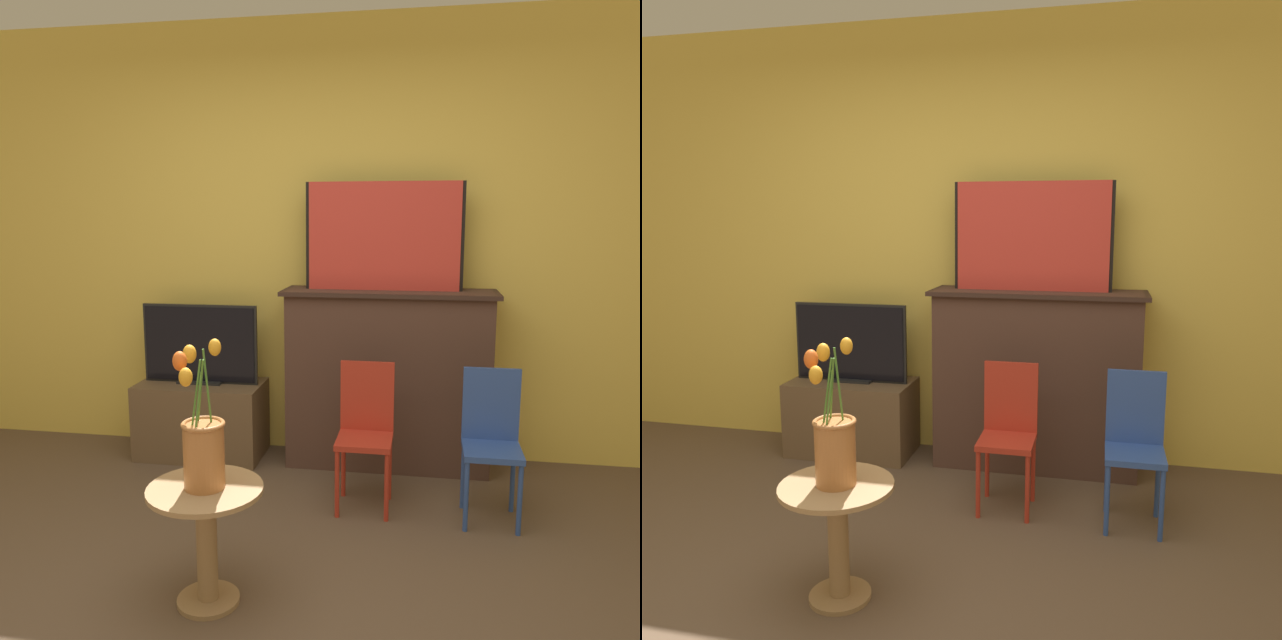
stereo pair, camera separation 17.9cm
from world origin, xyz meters
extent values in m
cube|color=#EAC651|center=(0.00, 2.13, 1.35)|extent=(8.00, 0.06, 2.70)
cube|color=#4C3328|center=(0.43, 1.92, 0.54)|extent=(1.20, 0.36, 1.08)
cube|color=#35231C|center=(0.43, 1.91, 1.07)|extent=(1.26, 0.40, 0.02)
cube|color=black|center=(0.39, 1.93, 1.40)|extent=(0.93, 0.02, 0.63)
cube|color=red|center=(0.39, 1.92, 1.40)|extent=(0.89, 0.02, 0.63)
cube|color=brown|center=(-0.75, 1.87, 0.24)|extent=(0.78, 0.41, 0.47)
cube|color=black|center=(-0.75, 1.87, 0.48)|extent=(0.28, 0.12, 0.02)
cube|color=black|center=(-0.75, 1.88, 0.72)|extent=(0.73, 0.02, 0.50)
cube|color=black|center=(-0.75, 1.87, 0.72)|extent=(0.70, 0.02, 0.47)
cylinder|color=#B22D1E|center=(0.22, 1.17, 0.18)|extent=(0.02, 0.02, 0.35)
cylinder|color=#B22D1E|center=(0.47, 1.17, 0.18)|extent=(0.02, 0.02, 0.35)
cylinder|color=#B22D1E|center=(0.22, 1.42, 0.18)|extent=(0.02, 0.02, 0.35)
cylinder|color=#B22D1E|center=(0.47, 1.42, 0.18)|extent=(0.02, 0.02, 0.35)
cube|color=#B22D1E|center=(0.35, 1.30, 0.37)|extent=(0.28, 0.28, 0.03)
cube|color=#B22D1E|center=(0.35, 1.42, 0.57)|extent=(0.28, 0.02, 0.37)
cylinder|color=#2D4C99|center=(0.86, 1.13, 0.18)|extent=(0.02, 0.02, 0.35)
cylinder|color=#2D4C99|center=(1.11, 1.13, 0.18)|extent=(0.02, 0.02, 0.35)
cylinder|color=#2D4C99|center=(0.86, 1.38, 0.18)|extent=(0.02, 0.02, 0.35)
cylinder|color=#2D4C99|center=(1.11, 1.38, 0.18)|extent=(0.02, 0.02, 0.35)
cube|color=#2D4C99|center=(0.98, 1.26, 0.37)|extent=(0.28, 0.28, 0.03)
cube|color=#2D4C99|center=(0.98, 1.39, 0.57)|extent=(0.28, 0.02, 0.37)
cylinder|color=#99754C|center=(-0.18, 0.38, 0.01)|extent=(0.25, 0.25, 0.02)
cylinder|color=#99754C|center=(-0.18, 0.38, 0.23)|extent=(0.08, 0.08, 0.46)
cylinder|color=#99754C|center=(-0.18, 0.38, 0.47)|extent=(0.45, 0.45, 0.02)
cylinder|color=#AD6B38|center=(-0.18, 0.38, 0.61)|extent=(0.16, 0.16, 0.25)
torus|color=#AD6B38|center=(-0.18, 0.38, 0.73)|extent=(0.17, 0.17, 0.02)
cylinder|color=#477A2D|center=(-0.21, 0.37, 0.82)|extent=(0.05, 0.03, 0.34)
ellipsoid|color=orange|center=(-0.25, 0.35, 0.98)|extent=(0.05, 0.05, 0.07)
cylinder|color=#477A2D|center=(-0.20, 0.40, 0.82)|extent=(0.07, 0.09, 0.34)
ellipsoid|color=orange|center=(-0.26, 0.48, 0.98)|extent=(0.05, 0.05, 0.07)
cylinder|color=#477A2D|center=(-0.16, 0.40, 0.84)|extent=(0.03, 0.04, 0.38)
ellipsoid|color=orange|center=(-0.14, 0.43, 1.02)|extent=(0.05, 0.05, 0.07)
cylinder|color=#477A2D|center=(-0.19, 0.36, 0.79)|extent=(0.03, 0.06, 0.29)
ellipsoid|color=orange|center=(-0.21, 0.31, 0.94)|extent=(0.05, 0.05, 0.07)
camera|label=1|loc=(0.63, -1.77, 1.51)|focal=35.00mm
camera|label=2|loc=(0.80, -1.73, 1.51)|focal=35.00mm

